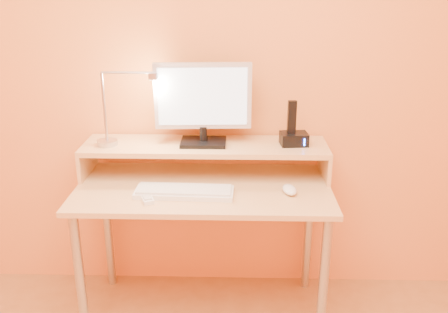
{
  "coord_description": "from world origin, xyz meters",
  "views": [
    {
      "loc": [
        0.16,
        -0.95,
        1.65
      ],
      "look_at": [
        0.1,
        1.13,
        0.89
      ],
      "focal_mm": 39.31,
      "sensor_mm": 36.0,
      "label": 1
    }
  ],
  "objects_px": {
    "lamp_base": "(107,143)",
    "mouse": "(290,190)",
    "phone_dock": "(294,139)",
    "remote_control": "(145,196)",
    "monitor_panel": "(203,96)",
    "keyboard": "(184,192)"
  },
  "relations": [
    {
      "from": "lamp_base",
      "to": "mouse",
      "type": "relative_size",
      "value": 0.93
    },
    {
      "from": "phone_dock",
      "to": "remote_control",
      "type": "relative_size",
      "value": 0.76
    },
    {
      "from": "monitor_panel",
      "to": "remote_control",
      "type": "relative_size",
      "value": 2.69
    },
    {
      "from": "lamp_base",
      "to": "mouse",
      "type": "distance_m",
      "value": 0.91
    },
    {
      "from": "mouse",
      "to": "remote_control",
      "type": "relative_size",
      "value": 0.63
    },
    {
      "from": "mouse",
      "to": "monitor_panel",
      "type": "bearing_deg",
      "value": 139.92
    },
    {
      "from": "lamp_base",
      "to": "remote_control",
      "type": "xyz_separation_m",
      "value": [
        0.22,
        -0.26,
        -0.16
      ]
    },
    {
      "from": "keyboard",
      "to": "mouse",
      "type": "xyz_separation_m",
      "value": [
        0.48,
        0.03,
        0.01
      ]
    },
    {
      "from": "keyboard",
      "to": "remote_control",
      "type": "height_order",
      "value": "keyboard"
    },
    {
      "from": "phone_dock",
      "to": "monitor_panel",
      "type": "bearing_deg",
      "value": 172.98
    },
    {
      "from": "monitor_panel",
      "to": "phone_dock",
      "type": "relative_size",
      "value": 3.57
    },
    {
      "from": "phone_dock",
      "to": "remote_control",
      "type": "xyz_separation_m",
      "value": [
        -0.69,
        -0.29,
        -0.18
      ]
    },
    {
      "from": "phone_dock",
      "to": "remote_control",
      "type": "distance_m",
      "value": 0.77
    },
    {
      "from": "monitor_panel",
      "to": "lamp_base",
      "type": "bearing_deg",
      "value": -178.19
    },
    {
      "from": "remote_control",
      "to": "keyboard",
      "type": "bearing_deg",
      "value": -11.23
    },
    {
      "from": "lamp_base",
      "to": "phone_dock",
      "type": "relative_size",
      "value": 0.77
    },
    {
      "from": "keyboard",
      "to": "remote_control",
      "type": "bearing_deg",
      "value": -166.2
    },
    {
      "from": "monitor_panel",
      "to": "remote_control",
      "type": "xyz_separation_m",
      "value": [
        -0.25,
        -0.3,
        -0.39
      ]
    },
    {
      "from": "lamp_base",
      "to": "remote_control",
      "type": "height_order",
      "value": "lamp_base"
    },
    {
      "from": "lamp_base",
      "to": "mouse",
      "type": "height_order",
      "value": "lamp_base"
    },
    {
      "from": "monitor_panel",
      "to": "mouse",
      "type": "bearing_deg",
      "value": -32.93
    },
    {
      "from": "mouse",
      "to": "remote_control",
      "type": "xyz_separation_m",
      "value": [
        -0.65,
        -0.06,
        -0.01
      ]
    }
  ]
}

